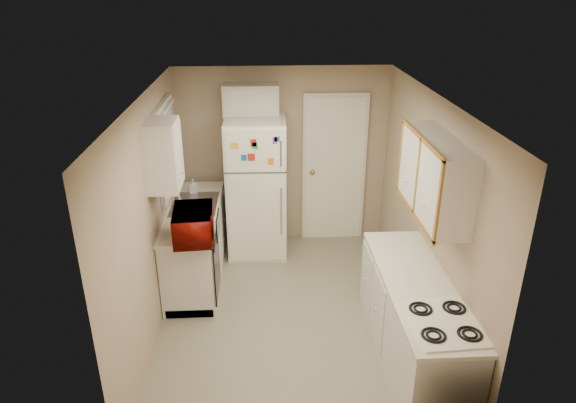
{
  "coord_description": "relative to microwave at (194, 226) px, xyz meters",
  "views": [
    {
      "loc": [
        -0.28,
        -4.66,
        3.4
      ],
      "look_at": [
        0.0,
        0.5,
        1.15
      ],
      "focal_mm": 32.0,
      "sensor_mm": 36.0,
      "label": 1
    }
  ],
  "objects": [
    {
      "name": "wall_left",
      "position": [
        -0.4,
        -0.15,
        0.15
      ],
      "size": [
        3.8,
        3.8,
        0.0
      ],
      "primitive_type": "plane",
      "color": "tan",
      "rests_on": "floor"
    },
    {
      "name": "refrigerator",
      "position": [
        0.65,
        1.36,
        -0.14
      ],
      "size": [
        0.77,
        0.75,
        1.83
      ],
      "primitive_type": "cube",
      "rotation": [
        0.0,
        0.0,
        -0.03
      ],
      "color": "white",
      "rests_on": "floor"
    },
    {
      "name": "microwave",
      "position": [
        0.0,
        0.0,
        0.0
      ],
      "size": [
        0.61,
        0.37,
        0.39
      ],
      "primitive_type": "imported",
      "rotation": [
        0.0,
        0.0,
        1.64
      ],
      "color": "#7B0A04",
      "rests_on": "left_counter"
    },
    {
      "name": "upper_cabinet_right",
      "position": [
        2.25,
        -0.65,
        0.75
      ],
      "size": [
        0.3,
        1.2,
        0.7
      ],
      "primitive_type": "cube",
      "color": "silver",
      "rests_on": "wall_right"
    },
    {
      "name": "sink",
      "position": [
        -0.1,
        0.9,
        -0.19
      ],
      "size": [
        0.54,
        0.74,
        0.16
      ],
      "primitive_type": "cube",
      "color": "gray",
      "rests_on": "left_counter"
    },
    {
      "name": "wall_right",
      "position": [
        2.4,
        -0.15,
        0.15
      ],
      "size": [
        3.8,
        3.8,
        0.0
      ],
      "primitive_type": "plane",
      "color": "tan",
      "rests_on": "floor"
    },
    {
      "name": "interior_door",
      "position": [
        1.7,
        1.71,
        -0.03
      ],
      "size": [
        0.86,
        0.06,
        2.08
      ],
      "primitive_type": "cube",
      "color": "white",
      "rests_on": "floor"
    },
    {
      "name": "wall_back",
      "position": [
        1.0,
        1.75,
        0.15
      ],
      "size": [
        2.8,
        2.8,
        0.0
      ],
      "primitive_type": "plane",
      "color": "tan",
      "rests_on": "floor"
    },
    {
      "name": "right_counter",
      "position": [
        2.1,
        -0.95,
        -0.6
      ],
      "size": [
        0.6,
        2.0,
        0.9
      ],
      "primitive_type": "cube",
      "color": "silver",
      "rests_on": "floor"
    },
    {
      "name": "stove",
      "position": [
        2.13,
        -1.55,
        -0.64
      ],
      "size": [
        0.58,
        0.7,
        0.82
      ],
      "primitive_type": "cube",
      "rotation": [
        0.0,
        0.0,
        0.06
      ],
      "color": "white",
      "rests_on": "floor"
    },
    {
      "name": "dishwasher",
      "position": [
        0.19,
        0.15,
        -0.56
      ],
      "size": [
        0.03,
        0.58,
        0.72
      ],
      "primitive_type": "cube",
      "color": "black",
      "rests_on": "floor"
    },
    {
      "name": "floor",
      "position": [
        1.0,
        -0.15,
        -1.05
      ],
      "size": [
        3.8,
        3.8,
        0.0
      ],
      "primitive_type": "plane",
      "color": "#A8A286",
      "rests_on": "ground"
    },
    {
      "name": "ceiling",
      "position": [
        1.0,
        -0.15,
        1.35
      ],
      "size": [
        3.8,
        3.8,
        0.0
      ],
      "primitive_type": "plane",
      "color": "white",
      "rests_on": "floor"
    },
    {
      "name": "window_blinds",
      "position": [
        -0.36,
        0.9,
        0.55
      ],
      "size": [
        0.1,
        0.98,
        1.08
      ],
      "primitive_type": "cube",
      "color": "silver",
      "rests_on": "wall_left"
    },
    {
      "name": "wall_front",
      "position": [
        1.0,
        -2.05,
        0.15
      ],
      "size": [
        2.8,
        2.8,
        0.0
      ],
      "primitive_type": "plane",
      "color": "tan",
      "rests_on": "floor"
    },
    {
      "name": "upper_cabinet_left",
      "position": [
        -0.25,
        0.07,
        0.75
      ],
      "size": [
        0.3,
        0.45,
        0.7
      ],
      "primitive_type": "cube",
      "color": "silver",
      "rests_on": "wall_left"
    },
    {
      "name": "cabinet_over_fridge",
      "position": [
        0.6,
        1.6,
        0.95
      ],
      "size": [
        0.7,
        0.3,
        0.4
      ],
      "primitive_type": "cube",
      "color": "silver",
      "rests_on": "wall_back"
    },
    {
      "name": "soap_bottle",
      "position": [
        -0.15,
        1.26,
        -0.05
      ],
      "size": [
        0.1,
        0.1,
        0.19
      ],
      "primitive_type": "imported",
      "rotation": [
        0.0,
        0.0,
        -0.22
      ],
      "color": "silver",
      "rests_on": "left_counter"
    },
    {
      "name": "left_counter",
      "position": [
        -0.1,
        0.75,
        -0.6
      ],
      "size": [
        0.6,
        1.8,
        0.9
      ],
      "primitive_type": "cube",
      "color": "silver",
      "rests_on": "floor"
    }
  ]
}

